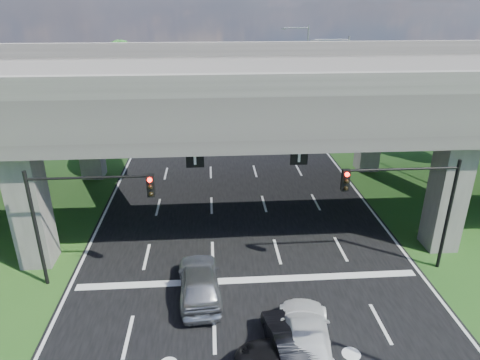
{
  "coord_description": "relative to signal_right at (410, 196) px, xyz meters",
  "views": [
    {
      "loc": [
        -1.73,
        -14.12,
        13.04
      ],
      "look_at": [
        -0.14,
        7.99,
        3.57
      ],
      "focal_mm": 32.0,
      "sensor_mm": 36.0,
      "label": 1
    }
  ],
  "objects": [
    {
      "name": "ground",
      "position": [
        -7.82,
        -3.94,
        -4.19
      ],
      "size": [
        160.0,
        160.0,
        0.0
      ],
      "primitive_type": "plane",
      "color": "#1A4516",
      "rests_on": "ground"
    },
    {
      "name": "road",
      "position": [
        -7.82,
        6.06,
        -4.17
      ],
      "size": [
        18.0,
        120.0,
        0.03
      ],
      "primitive_type": "cube",
      "color": "black",
      "rests_on": "ground"
    },
    {
      "name": "overpass",
      "position": [
        -7.82,
        8.06,
        3.73
      ],
      "size": [
        80.0,
        15.0,
        10.0
      ],
      "color": "#373432",
      "rests_on": "ground"
    },
    {
      "name": "signal_right",
      "position": [
        0.0,
        0.0,
        0.0
      ],
      "size": [
        5.76,
        0.54,
        6.0
      ],
      "color": "black",
      "rests_on": "ground"
    },
    {
      "name": "signal_left",
      "position": [
        -15.65,
        0.0,
        0.0
      ],
      "size": [
        5.76,
        0.54,
        6.0
      ],
      "color": "black",
      "rests_on": "ground"
    },
    {
      "name": "streetlight_far",
      "position": [
        2.27,
        20.06,
        1.66
      ],
      "size": [
        3.38,
        0.25,
        10.0
      ],
      "color": "gray",
      "rests_on": "ground"
    },
    {
      "name": "streetlight_beyond",
      "position": [
        2.27,
        36.06,
        1.66
      ],
      "size": [
        3.38,
        0.25,
        10.0
      ],
      "color": "gray",
      "rests_on": "ground"
    },
    {
      "name": "tree_left_near",
      "position": [
        -21.78,
        22.06,
        0.63
      ],
      "size": [
        4.5,
        4.5,
        7.8
      ],
      "color": "black",
      "rests_on": "ground"
    },
    {
      "name": "tree_left_mid",
      "position": [
        -24.78,
        30.06,
        -0.01
      ],
      "size": [
        3.91,
        3.9,
        6.76
      ],
      "color": "black",
      "rests_on": "ground"
    },
    {
      "name": "tree_left_far",
      "position": [
        -20.78,
        38.06,
        0.95
      ],
      "size": [
        4.8,
        4.8,
        8.32
      ],
      "color": "black",
      "rests_on": "ground"
    },
    {
      "name": "tree_right_near",
      "position": [
        5.22,
        24.06,
        0.31
      ],
      "size": [
        4.2,
        4.2,
        7.28
      ],
      "color": "black",
      "rests_on": "ground"
    },
    {
      "name": "tree_right_mid",
      "position": [
        8.22,
        32.06,
        -0.01
      ],
      "size": [
        3.91,
        3.9,
        6.76
      ],
      "color": "black",
      "rests_on": "ground"
    },
    {
      "name": "tree_right_far",
      "position": [
        4.22,
        40.06,
        0.63
      ],
      "size": [
        4.5,
        4.5,
        7.8
      ],
      "color": "black",
      "rests_on": "ground"
    },
    {
      "name": "car_silver",
      "position": [
        -10.26,
        -1.48,
        -3.35
      ],
      "size": [
        2.23,
        4.87,
        1.62
      ],
      "primitive_type": "imported",
      "rotation": [
        0.0,
        0.0,
        3.21
      ],
      "color": "#9EA1A5",
      "rests_on": "road"
    },
    {
      "name": "car_dark",
      "position": [
        -6.72,
        -5.55,
        -3.48
      ],
      "size": [
        1.84,
        4.24,
        1.36
      ],
      "primitive_type": "imported",
      "rotation": [
        0.0,
        0.0,
        3.24
      ],
      "color": "black",
      "rests_on": "road"
    },
    {
      "name": "car_white",
      "position": [
        -6.02,
        -5.15,
        -3.45
      ],
      "size": [
        2.64,
        5.11,
        1.42
      ],
      "primitive_type": "imported",
      "rotation": [
        0.0,
        0.0,
        3.0
      ],
      "color": "silver",
      "rests_on": "road"
    }
  ]
}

